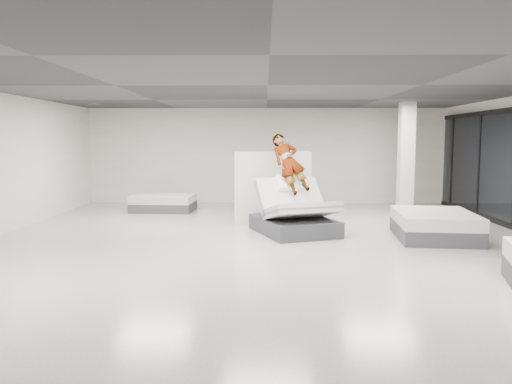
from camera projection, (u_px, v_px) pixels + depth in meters
The scene contains 8 objects.
room at pixel (268, 167), 9.90m from camera, with size 14.00×14.04×3.20m.
hero_bed at pixel (295, 216), 11.40m from camera, with size 2.12×2.41×1.35m.
person at pixel (289, 177), 11.62m from camera, with size 0.59×0.39×1.62m, color slate.
remote at pixel (304, 186), 11.38m from camera, with size 0.05×0.14×0.03m, color black.
divider_panel at pixel (274, 188), 12.72m from camera, with size 2.03×0.09×1.85m, color silver.
flat_bed_right_far at pixel (434, 225), 10.85m from camera, with size 1.79×2.27×0.58m.
flat_bed_left_far at pixel (164, 203), 15.03m from camera, with size 1.86×1.43×0.49m.
column at pixel (406, 159), 14.30m from camera, with size 0.40×0.40×3.20m, color silver.
Camera 1 is at (-0.06, -9.90, 2.14)m, focal length 35.00 mm.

